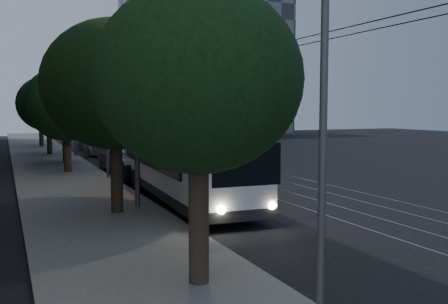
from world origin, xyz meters
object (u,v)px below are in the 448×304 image
car_white_b (110,148)px  car_white_c (102,146)px  streetlamp_near (146,38)px  car_white_d (96,143)px  streetlamp_far (79,80)px  trolleybus (180,158)px  pickup_silver (131,161)px  car_white_a (124,156)px

car_white_b → car_white_c: (0.00, 3.38, -0.06)m
streetlamp_near → car_white_b: bearing=82.9°
car_white_d → streetlamp_far: size_ratio=0.44×
trolleybus → streetlamp_near: streetlamp_near is taller
trolleybus → car_white_c: size_ratio=3.00×
pickup_silver → car_white_d: size_ratio=1.20×
pickup_silver → streetlamp_far: bearing=87.6°
car_white_b → car_white_d: size_ratio=1.20×
car_white_b → pickup_silver: bearing=-118.4°
car_white_a → car_white_c: (0.44, 10.47, -0.06)m
trolleybus → streetlamp_near: (-1.92, -1.72, 4.78)m
car_white_c → car_white_a: bearing=-86.1°
pickup_silver → car_white_c: size_ratio=1.23×
car_white_a → car_white_d: size_ratio=1.02×
pickup_silver → car_white_a: bearing=75.7°
car_white_a → streetlamp_far: size_ratio=0.45×
trolleybus → car_white_a: (0.32, 12.60, -1.01)m
car_white_c → car_white_d: car_white_d is taller
trolleybus → car_white_b: 19.73m
streetlamp_far → pickup_silver: bearing=-83.5°
streetlamp_far → car_white_b: bearing=-31.5°
streetlamp_near → car_white_d: bearing=84.6°
car_white_a → streetlamp_near: size_ratio=0.42×
pickup_silver → car_white_c: (0.75, 13.78, -0.03)m
car_white_c → streetlamp_far: (-2.08, -2.10, 5.44)m
streetlamp_near → streetlamp_far: (0.59, 22.69, -0.42)m
car_white_a → car_white_d: car_white_a is taller
car_white_a → car_white_c: bearing=99.9°
pickup_silver → streetlamp_near: size_ratio=0.49×
car_white_a → streetlamp_far: streetlamp_far is taller
streetlamp_near → streetlamp_far: 22.70m
trolleybus → streetlamp_far: 21.46m
car_white_b → streetlamp_near: streetlamp_near is taller
car_white_c → car_white_d: size_ratio=0.98×
trolleybus → pickup_silver: 9.35m
car_white_d → car_white_a: bearing=-115.9°
car_white_c → streetlamp_far: size_ratio=0.43×
pickup_silver → car_white_d: 17.08m
pickup_silver → trolleybus: bearing=-98.9°
trolleybus → car_white_c: bearing=90.5°
trolleybus → car_white_d: (0.76, 26.35, -1.03)m
car_white_d → streetlamp_far: 7.91m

